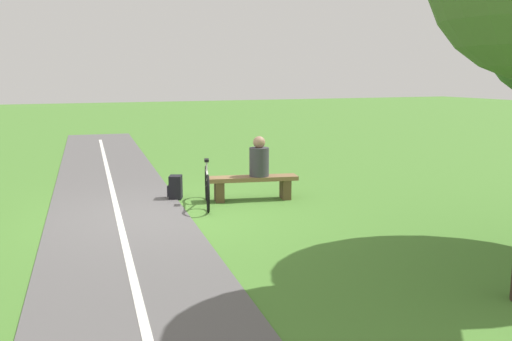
{
  "coord_description": "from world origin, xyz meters",
  "views": [
    {
      "loc": [
        2.18,
        9.29,
        2.39
      ],
      "look_at": [
        -1.33,
        0.76,
        0.82
      ],
      "focal_mm": 39.71,
      "sensor_mm": 36.0,
      "label": 1
    }
  ],
  "objects_px": {
    "bench": "(253,184)",
    "bicycle": "(207,187)",
    "backpack": "(175,187)",
    "person_seated": "(259,159)"
  },
  "relations": [
    {
      "from": "bench",
      "to": "bicycle",
      "type": "xyz_separation_m",
      "value": [
        0.96,
        0.16,
        0.04
      ]
    },
    {
      "from": "bicycle",
      "to": "bench",
      "type": "bearing_deg",
      "value": 115.17
    },
    {
      "from": "bench",
      "to": "backpack",
      "type": "relative_size",
      "value": 3.85
    },
    {
      "from": "bench",
      "to": "person_seated",
      "type": "bearing_deg",
      "value": 180.0
    },
    {
      "from": "bicycle",
      "to": "person_seated",
      "type": "bearing_deg",
      "value": 112.79
    },
    {
      "from": "person_seated",
      "to": "bicycle",
      "type": "height_order",
      "value": "person_seated"
    },
    {
      "from": "backpack",
      "to": "person_seated",
      "type": "bearing_deg",
      "value": 155.28
    },
    {
      "from": "bench",
      "to": "backpack",
      "type": "xyz_separation_m",
      "value": [
        1.35,
        -0.65,
        -0.09
      ]
    },
    {
      "from": "person_seated",
      "to": "backpack",
      "type": "bearing_deg",
      "value": -13.18
    },
    {
      "from": "person_seated",
      "to": "backpack",
      "type": "distance_m",
      "value": 1.72
    }
  ]
}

